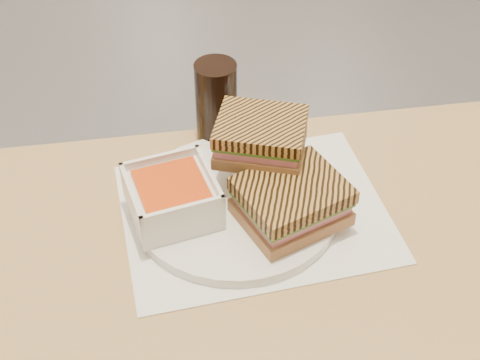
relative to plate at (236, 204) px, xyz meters
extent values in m
cube|color=tan|center=(-0.08, -0.16, -0.02)|extent=(1.25, 0.78, 0.03)
cylinder|color=tan|center=(0.49, 0.10, -0.40)|extent=(0.06, 0.06, 0.72)
cube|color=white|center=(0.02, -0.01, -0.01)|extent=(0.36, 0.28, 0.00)
cylinder|color=white|center=(0.00, 0.00, 0.00)|extent=(0.28, 0.28, 0.02)
cube|color=white|center=(-0.09, 0.00, 0.03)|extent=(0.12, 0.12, 0.05)
cube|color=#E24415|center=(-0.09, 0.00, 0.06)|extent=(0.10, 0.10, 0.01)
cube|color=white|center=(-0.03, 0.00, 0.06)|extent=(0.02, 0.11, 0.01)
cube|color=white|center=(-0.14, -0.01, 0.06)|extent=(0.02, 0.11, 0.01)
cube|color=white|center=(-0.09, 0.05, 0.06)|extent=(0.11, 0.02, 0.01)
cube|color=white|center=(-0.08, -0.06, 0.06)|extent=(0.11, 0.02, 0.01)
cube|color=#9F7249|center=(0.06, -0.05, 0.02)|extent=(0.16, 0.14, 0.02)
cube|color=pink|center=(0.06, -0.05, 0.03)|extent=(0.15, 0.13, 0.01)
cube|color=#386B23|center=(0.06, -0.05, 0.04)|extent=(0.15, 0.14, 0.01)
cube|color=olive|center=(0.06, -0.05, 0.06)|extent=(0.16, 0.14, 0.02)
cube|color=#9F7249|center=(0.04, 0.03, 0.07)|extent=(0.15, 0.14, 0.02)
cube|color=pink|center=(0.04, 0.03, 0.08)|extent=(0.14, 0.13, 0.01)
cube|color=#386B23|center=(0.04, 0.03, 0.09)|extent=(0.14, 0.13, 0.01)
cube|color=olive|center=(0.04, 0.03, 0.10)|extent=(0.15, 0.14, 0.02)
cylinder|color=black|center=(0.01, 0.16, 0.06)|extent=(0.06, 0.06, 0.13)
camera|label=1|loc=(-0.15, -0.64, 0.64)|focal=49.80mm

